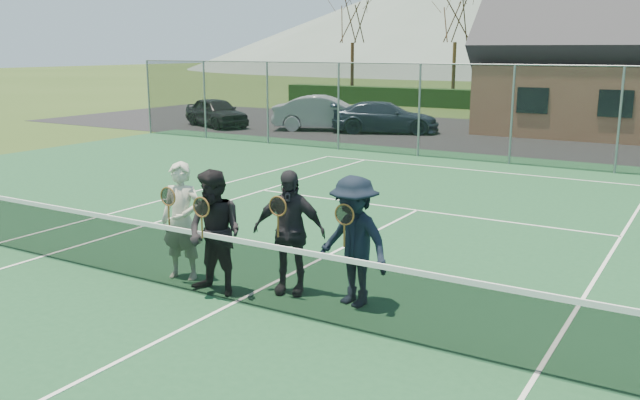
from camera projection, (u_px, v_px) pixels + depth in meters
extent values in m
plane|color=#30491A|center=(556.00, 140.00, 26.11)|extent=(220.00, 220.00, 0.00)
cube|color=#1C4C2B|center=(235.00, 303.00, 9.39)|extent=(30.00, 30.00, 0.02)
cube|color=black|center=(457.00, 134.00, 28.12)|extent=(40.00, 12.00, 0.01)
cube|color=black|center=(607.00, 105.00, 36.02)|extent=(40.00, 1.20, 1.10)
cone|color=slate|center=(499.00, 10.00, 99.43)|extent=(110.00, 110.00, 18.00)
imported|color=black|center=(216.00, 112.00, 30.60)|extent=(4.14, 2.91, 1.31)
imported|color=#9C9FA5|center=(326.00, 113.00, 29.16)|extent=(4.76, 3.23, 1.48)
imported|color=#1C2838|center=(385.00, 117.00, 28.35)|extent=(4.83, 3.44, 1.30)
cube|color=white|center=(493.00, 172.00, 19.32)|extent=(10.97, 0.06, 0.01)
cube|color=white|center=(42.00, 257.00, 11.45)|extent=(0.06, 23.77, 0.01)
cube|color=white|center=(537.00, 374.00, 7.31)|extent=(0.06, 23.77, 0.01)
cube|color=white|center=(417.00, 210.00, 14.74)|extent=(8.23, 0.06, 0.01)
cube|color=white|center=(235.00, 302.00, 9.38)|extent=(0.06, 12.80, 0.01)
cube|color=black|center=(234.00, 271.00, 9.28)|extent=(11.60, 0.02, 0.88)
cube|color=white|center=(233.00, 240.00, 9.19)|extent=(11.60, 0.03, 0.07)
cylinder|color=slate|center=(149.00, 97.00, 27.90)|extent=(0.07, 0.07, 3.00)
cylinder|color=slate|center=(205.00, 100.00, 26.39)|extent=(0.07, 0.07, 3.00)
cylinder|color=slate|center=(268.00, 103.00, 24.88)|extent=(0.07, 0.07, 3.00)
cylinder|color=slate|center=(338.00, 107.00, 23.37)|extent=(0.07, 0.07, 3.00)
cylinder|color=slate|center=(419.00, 111.00, 21.86)|extent=(0.07, 0.07, 3.00)
cylinder|color=slate|center=(512.00, 115.00, 20.35)|extent=(0.07, 0.07, 3.00)
cylinder|color=slate|center=(619.00, 121.00, 18.84)|extent=(0.07, 0.07, 3.00)
cube|color=black|center=(512.00, 115.00, 20.35)|extent=(30.00, 0.03, 3.00)
cylinder|color=slate|center=(515.00, 65.00, 20.02)|extent=(30.00, 0.04, 0.04)
cube|color=black|center=(533.00, 100.00, 26.27)|extent=(1.20, 0.06, 1.00)
cube|color=black|center=(616.00, 104.00, 24.76)|extent=(1.20, 0.06, 1.00)
cylinder|color=#362113|center=(352.00, 73.00, 44.61)|extent=(0.22, 0.22, 3.85)
cylinder|color=#3D2B16|center=(454.00, 75.00, 41.09)|extent=(0.22, 0.22, 3.85)
imported|color=beige|center=(182.00, 221.00, 10.22)|extent=(0.74, 0.58, 1.80)
torus|color=brown|center=(168.00, 197.00, 9.90)|extent=(0.29, 0.02, 0.29)
cylinder|color=black|center=(168.00, 197.00, 9.90)|extent=(0.25, 0.00, 0.25)
cylinder|color=brown|center=(169.00, 215.00, 9.96)|extent=(0.03, 0.03, 0.32)
imported|color=black|center=(215.00, 233.00, 9.56)|extent=(0.89, 0.70, 1.80)
torus|color=brown|center=(201.00, 207.00, 9.24)|extent=(0.29, 0.02, 0.29)
cylinder|color=black|center=(201.00, 207.00, 9.24)|extent=(0.25, 0.00, 0.25)
cylinder|color=brown|center=(202.00, 227.00, 9.30)|extent=(0.03, 0.03, 0.32)
imported|color=#242328|center=(289.00, 232.00, 9.61)|extent=(1.14, 0.75, 1.80)
torus|color=brown|center=(278.00, 206.00, 9.29)|extent=(0.29, 0.02, 0.29)
cylinder|color=black|center=(278.00, 206.00, 9.29)|extent=(0.25, 0.00, 0.25)
cylinder|color=brown|center=(278.00, 226.00, 9.36)|extent=(0.03, 0.03, 0.32)
imported|color=black|center=(354.00, 241.00, 9.15)|extent=(1.29, 0.93, 1.80)
torus|color=brown|center=(344.00, 215.00, 8.83)|extent=(0.29, 0.02, 0.29)
cylinder|color=black|center=(344.00, 215.00, 8.83)|extent=(0.25, 0.00, 0.25)
cylinder|color=brown|center=(344.00, 235.00, 8.89)|extent=(0.03, 0.03, 0.32)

